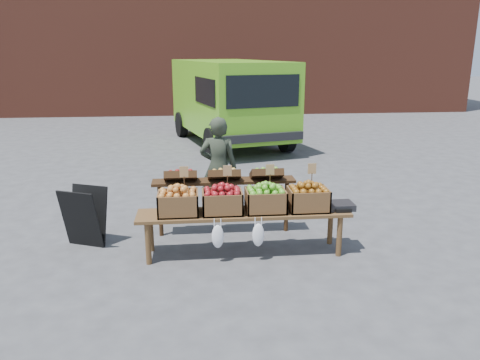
{
  "coord_description": "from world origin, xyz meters",
  "views": [
    {
      "loc": [
        0.3,
        -6.06,
        2.54
      ],
      "look_at": [
        0.91,
        0.01,
        0.85
      ],
      "focal_mm": 35.0,
      "sensor_mm": 36.0,
      "label": 1
    }
  ],
  "objects_px": {
    "crate_red_apples": "(266,201)",
    "crate_green_apples": "(308,199)",
    "vendor": "(218,168)",
    "chalkboard_sign": "(85,217)",
    "back_table": "(224,199)",
    "weighing_scale": "(340,206)",
    "crate_russet_pears": "(222,202)",
    "display_bench": "(244,233)",
    "delivery_van": "(229,103)",
    "crate_golden_apples": "(178,203)"
  },
  "relations": [
    {
      "from": "crate_golden_apples",
      "to": "crate_green_apples",
      "type": "xyz_separation_m",
      "value": [
        1.65,
        0.0,
        0.0
      ]
    },
    {
      "from": "chalkboard_sign",
      "to": "display_bench",
      "type": "distance_m",
      "value": 2.14
    },
    {
      "from": "back_table",
      "to": "crate_red_apples",
      "type": "relative_size",
      "value": 4.2
    },
    {
      "from": "vendor",
      "to": "chalkboard_sign",
      "type": "relative_size",
      "value": 1.95
    },
    {
      "from": "crate_green_apples",
      "to": "display_bench",
      "type": "bearing_deg",
      "value": 180.0
    },
    {
      "from": "weighing_scale",
      "to": "chalkboard_sign",
      "type": "bearing_deg",
      "value": 171.98
    },
    {
      "from": "delivery_van",
      "to": "crate_green_apples",
      "type": "distance_m",
      "value": 7.48
    },
    {
      "from": "delivery_van",
      "to": "vendor",
      "type": "xyz_separation_m",
      "value": [
        -0.65,
        -6.03,
        -0.35
      ]
    },
    {
      "from": "display_bench",
      "to": "crate_green_apples",
      "type": "relative_size",
      "value": 5.4
    },
    {
      "from": "crate_green_apples",
      "to": "chalkboard_sign",
      "type": "bearing_deg",
      "value": 170.82
    },
    {
      "from": "back_table",
      "to": "weighing_scale",
      "type": "relative_size",
      "value": 6.18
    },
    {
      "from": "delivery_van",
      "to": "chalkboard_sign",
      "type": "height_order",
      "value": "delivery_van"
    },
    {
      "from": "crate_russet_pears",
      "to": "crate_golden_apples",
      "type": "bearing_deg",
      "value": 180.0
    },
    {
      "from": "vendor",
      "to": "weighing_scale",
      "type": "relative_size",
      "value": 4.67
    },
    {
      "from": "back_table",
      "to": "crate_russet_pears",
      "type": "bearing_deg",
      "value": -95.67
    },
    {
      "from": "chalkboard_sign",
      "to": "crate_russet_pears",
      "type": "bearing_deg",
      "value": 8.34
    },
    {
      "from": "delivery_van",
      "to": "vendor",
      "type": "distance_m",
      "value": 6.07
    },
    {
      "from": "chalkboard_sign",
      "to": "crate_red_apples",
      "type": "height_order",
      "value": "crate_red_apples"
    },
    {
      "from": "crate_red_apples",
      "to": "crate_green_apples",
      "type": "distance_m",
      "value": 0.55
    },
    {
      "from": "display_bench",
      "to": "crate_russet_pears",
      "type": "distance_m",
      "value": 0.51
    },
    {
      "from": "vendor",
      "to": "weighing_scale",
      "type": "xyz_separation_m",
      "value": [
        1.49,
        -1.43,
        -0.18
      ]
    },
    {
      "from": "crate_golden_apples",
      "to": "crate_russet_pears",
      "type": "height_order",
      "value": "same"
    },
    {
      "from": "vendor",
      "to": "display_bench",
      "type": "height_order",
      "value": "vendor"
    },
    {
      "from": "chalkboard_sign",
      "to": "back_table",
      "type": "xyz_separation_m",
      "value": [
        1.88,
        0.25,
        0.11
      ]
    },
    {
      "from": "crate_red_apples",
      "to": "crate_green_apples",
      "type": "height_order",
      "value": "same"
    },
    {
      "from": "weighing_scale",
      "to": "crate_golden_apples",
      "type": "bearing_deg",
      "value": 180.0
    },
    {
      "from": "chalkboard_sign",
      "to": "crate_green_apples",
      "type": "bearing_deg",
      "value": 13.72
    },
    {
      "from": "crate_red_apples",
      "to": "crate_russet_pears",
      "type": "bearing_deg",
      "value": 180.0
    },
    {
      "from": "back_table",
      "to": "weighing_scale",
      "type": "distance_m",
      "value": 1.62
    },
    {
      "from": "back_table",
      "to": "crate_green_apples",
      "type": "xyz_separation_m",
      "value": [
        1.03,
        -0.72,
        0.19
      ]
    },
    {
      "from": "back_table",
      "to": "display_bench",
      "type": "xyz_separation_m",
      "value": [
        0.2,
        -0.72,
        -0.24
      ]
    },
    {
      "from": "back_table",
      "to": "crate_red_apples",
      "type": "distance_m",
      "value": 0.89
    },
    {
      "from": "back_table",
      "to": "crate_russet_pears",
      "type": "distance_m",
      "value": 0.75
    },
    {
      "from": "display_bench",
      "to": "crate_russet_pears",
      "type": "height_order",
      "value": "crate_russet_pears"
    },
    {
      "from": "vendor",
      "to": "back_table",
      "type": "height_order",
      "value": "vendor"
    },
    {
      "from": "delivery_van",
      "to": "crate_golden_apples",
      "type": "height_order",
      "value": "delivery_van"
    },
    {
      "from": "delivery_van",
      "to": "crate_russet_pears",
      "type": "height_order",
      "value": "delivery_van"
    },
    {
      "from": "crate_green_apples",
      "to": "back_table",
      "type": "bearing_deg",
      "value": 145.01
    },
    {
      "from": "vendor",
      "to": "crate_red_apples",
      "type": "relative_size",
      "value": 3.18
    },
    {
      "from": "vendor",
      "to": "crate_golden_apples",
      "type": "height_order",
      "value": "vendor"
    },
    {
      "from": "vendor",
      "to": "delivery_van",
      "type": "bearing_deg",
      "value": -88.02
    },
    {
      "from": "back_table",
      "to": "weighing_scale",
      "type": "height_order",
      "value": "back_table"
    },
    {
      "from": "delivery_van",
      "to": "crate_green_apples",
      "type": "bearing_deg",
      "value": -101.27
    },
    {
      "from": "back_table",
      "to": "crate_golden_apples",
      "type": "height_order",
      "value": "back_table"
    },
    {
      "from": "crate_red_apples",
      "to": "weighing_scale",
      "type": "xyz_separation_m",
      "value": [
        0.97,
        0.0,
        -0.1
      ]
    },
    {
      "from": "back_table",
      "to": "crate_green_apples",
      "type": "distance_m",
      "value": 1.27
    },
    {
      "from": "display_bench",
      "to": "crate_golden_apples",
      "type": "distance_m",
      "value": 0.93
    },
    {
      "from": "vendor",
      "to": "crate_golden_apples",
      "type": "relative_size",
      "value": 3.18
    },
    {
      "from": "back_table",
      "to": "display_bench",
      "type": "relative_size",
      "value": 0.78
    },
    {
      "from": "delivery_van",
      "to": "weighing_scale",
      "type": "bearing_deg",
      "value": -98.03
    }
  ]
}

